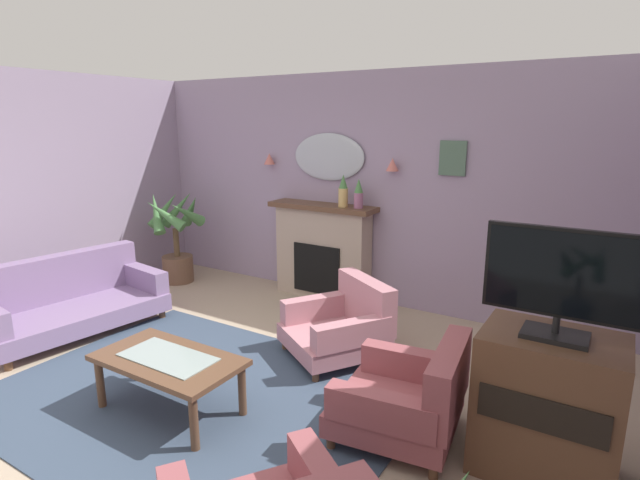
% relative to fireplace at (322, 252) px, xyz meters
% --- Properties ---
extents(floor, '(6.95, 6.82, 0.10)m').
position_rel_fireplace_xyz_m(floor, '(0.40, -2.74, -0.62)').
color(floor, tan).
rests_on(floor, ground).
extents(wall_back, '(6.95, 0.10, 2.68)m').
position_rel_fireplace_xyz_m(wall_back, '(0.40, 0.22, 0.77)').
color(wall_back, '#9E8CA8').
rests_on(wall_back, ground).
extents(patterned_rug, '(3.20, 2.40, 0.01)m').
position_rel_fireplace_xyz_m(patterned_rug, '(0.40, -2.54, -0.56)').
color(patterned_rug, '#38475B').
rests_on(patterned_rug, ground).
extents(fireplace, '(1.36, 0.36, 1.16)m').
position_rel_fireplace_xyz_m(fireplace, '(0.00, 0.00, 0.00)').
color(fireplace, tan).
rests_on(fireplace, ground).
extents(mantel_vase_right, '(0.11, 0.11, 0.37)m').
position_rel_fireplace_xyz_m(mantel_vase_right, '(0.30, -0.03, 0.77)').
color(mantel_vase_right, tan).
rests_on(mantel_vase_right, fireplace).
extents(mantel_vase_centre, '(0.11, 0.11, 0.34)m').
position_rel_fireplace_xyz_m(mantel_vase_centre, '(0.50, -0.03, 0.75)').
color(mantel_vase_centre, '#9E6084').
rests_on(mantel_vase_centre, fireplace).
extents(wall_mirror, '(0.96, 0.06, 0.56)m').
position_rel_fireplace_xyz_m(wall_mirror, '(0.00, 0.14, 1.14)').
color(wall_mirror, '#B2BCC6').
extents(wall_sconce_left, '(0.14, 0.14, 0.14)m').
position_rel_fireplace_xyz_m(wall_sconce_left, '(-0.85, 0.09, 1.09)').
color(wall_sconce_left, '#D17066').
extents(wall_sconce_right, '(0.14, 0.14, 0.14)m').
position_rel_fireplace_xyz_m(wall_sconce_right, '(0.85, 0.09, 1.09)').
color(wall_sconce_right, '#D17066').
extents(framed_picture, '(0.28, 0.03, 0.36)m').
position_rel_fireplace_xyz_m(framed_picture, '(1.50, 0.15, 1.18)').
color(framed_picture, '#4C6B56').
extents(coffee_table, '(1.10, 0.60, 0.45)m').
position_rel_fireplace_xyz_m(coffee_table, '(0.37, -2.77, -0.19)').
color(coffee_table, brown).
rests_on(coffee_table, ground).
extents(floral_couch, '(1.09, 1.81, 0.76)m').
position_rel_fireplace_xyz_m(floral_couch, '(-1.68, -2.25, -0.25)').
color(floral_couch, gray).
rests_on(floral_couch, ground).
extents(armchair_by_coffee_table, '(0.91, 0.90, 0.71)m').
position_rel_fireplace_xyz_m(armchair_by_coffee_table, '(2.00, -2.13, -0.27)').
color(armchair_by_coffee_table, '#934C51').
rests_on(armchair_by_coffee_table, ground).
extents(armchair_beside_couch, '(1.12, 1.12, 0.71)m').
position_rel_fireplace_xyz_m(armchair_beside_couch, '(1.01, -1.29, -0.27)').
color(armchair_beside_couch, '#B77A84').
rests_on(armchair_beside_couch, ground).
extents(tv_cabinet, '(0.80, 0.57, 0.90)m').
position_rel_fireplace_xyz_m(tv_cabinet, '(2.83, -2.02, -0.12)').
color(tv_cabinet, brown).
rests_on(tv_cabinet, ground).
extents(tv_flatscreen, '(0.84, 0.24, 0.65)m').
position_rel_fireplace_xyz_m(tv_flatscreen, '(2.83, -2.04, 0.68)').
color(tv_flatscreen, black).
rests_on(tv_flatscreen, tv_cabinet).
extents(potted_plant_corner_palm, '(0.74, 0.77, 1.24)m').
position_rel_fireplace_xyz_m(potted_plant_corner_palm, '(-1.98, -0.53, 0.06)').
color(potted_plant_corner_palm, brown).
rests_on(potted_plant_corner_palm, ground).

